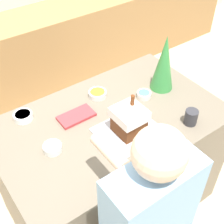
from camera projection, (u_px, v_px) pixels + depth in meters
The scene contains 12 objects.
ground_plane at pixel (111, 200), 2.64m from camera, with size 12.00×12.00×0.00m, color #C6B28E.
back_cabinet_block at pixel (15, 61), 3.43m from camera, with size 6.00×0.60×0.88m.
kitchen_island at pixel (111, 165), 2.32m from camera, with size 1.49×0.92×0.94m.
baking_tray at pixel (128, 132), 1.93m from camera, with size 0.38×0.32×0.01m.
gingerbread_house at pixel (129, 120), 1.86m from camera, with size 0.18×0.19×0.24m.
decorative_tree at pixel (164, 63), 2.13m from camera, with size 0.16×0.16×0.41m.
candy_bowl_near_tray_right at pixel (53, 148), 1.80m from camera, with size 0.11×0.11×0.04m.
candy_bowl_near_tray_left at pixel (98, 94), 2.18m from camera, with size 0.13×0.13×0.04m.
candy_bowl_far_right at pixel (23, 116), 2.00m from camera, with size 0.12×0.12×0.04m.
candy_bowl_beside_tree at pixel (144, 94), 2.17m from camera, with size 0.10×0.10×0.04m.
cookbook at pixel (76, 116), 2.02m from camera, with size 0.24×0.13×0.02m.
mug at pixel (191, 117), 1.95m from camera, with size 0.08×0.08×0.10m.
Camera 1 is at (-0.85, -1.19, 2.32)m, focal length 50.00 mm.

